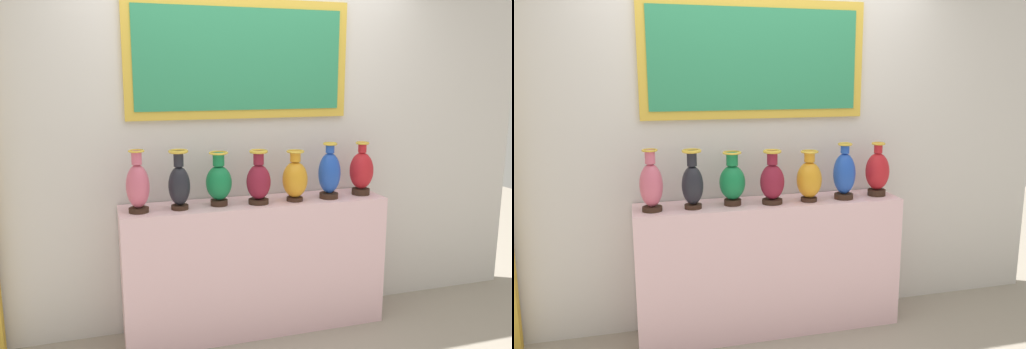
% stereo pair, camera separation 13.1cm
% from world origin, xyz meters
% --- Properties ---
extents(ground_plane, '(10.56, 10.56, 0.00)m').
position_xyz_m(ground_plane, '(0.00, 0.00, 0.00)').
color(ground_plane, gray).
extents(display_shelf, '(1.84, 0.37, 0.94)m').
position_xyz_m(display_shelf, '(0.00, 0.00, 0.47)').
color(display_shelf, beige).
rests_on(display_shelf, ground_plane).
extents(back_wall, '(4.56, 0.14, 2.90)m').
position_xyz_m(back_wall, '(-0.00, 0.24, 1.46)').
color(back_wall, silver).
rests_on(back_wall, ground_plane).
extents(vase_rose, '(0.15, 0.15, 0.40)m').
position_xyz_m(vase_rose, '(-0.79, -0.05, 1.11)').
color(vase_rose, '#382319').
rests_on(vase_rose, display_shelf).
extents(vase_onyx, '(0.14, 0.14, 0.39)m').
position_xyz_m(vase_onyx, '(-0.53, -0.05, 1.11)').
color(vase_onyx, '#382319').
rests_on(vase_onyx, display_shelf).
extents(vase_emerald, '(0.17, 0.17, 0.36)m').
position_xyz_m(vase_emerald, '(-0.27, -0.02, 1.10)').
color(vase_emerald, '#382319').
rests_on(vase_emerald, display_shelf).
extents(vase_burgundy, '(0.16, 0.16, 0.37)m').
position_xyz_m(vase_burgundy, '(-0.00, -0.06, 1.09)').
color(vase_burgundy, '#382319').
rests_on(vase_burgundy, display_shelf).
extents(vase_amber, '(0.17, 0.17, 0.35)m').
position_xyz_m(vase_amber, '(0.26, -0.06, 1.09)').
color(vase_amber, '#382319').
rests_on(vase_amber, display_shelf).
extents(vase_sapphire, '(0.16, 0.16, 0.40)m').
position_xyz_m(vase_sapphire, '(0.52, -0.06, 1.11)').
color(vase_sapphire, '#382319').
rests_on(vase_sapphire, display_shelf).
extents(vase_crimson, '(0.17, 0.17, 0.39)m').
position_xyz_m(vase_crimson, '(0.79, -0.02, 1.11)').
color(vase_crimson, '#382319').
rests_on(vase_crimson, display_shelf).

